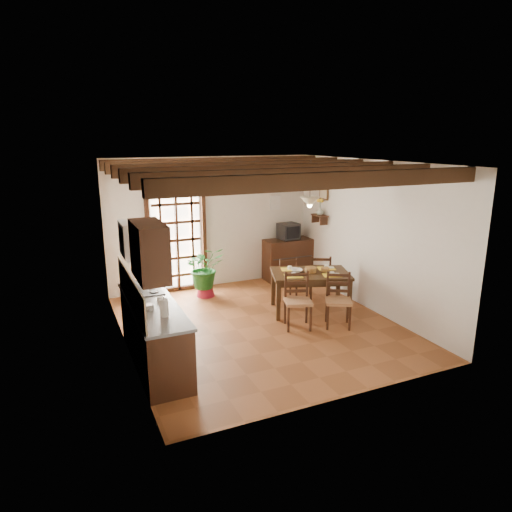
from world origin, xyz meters
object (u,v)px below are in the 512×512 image
kitchen_counter (154,332)px  potted_plant (205,270)px  chair_far_right (320,284)px  sideboard (288,259)px  chair_near_left (298,311)px  dining_table (310,277)px  chair_near_right (338,310)px  chair_far_left (286,286)px  pendant_lamp (310,201)px  crt_tv (289,231)px

kitchen_counter → potted_plant: 2.91m
chair_far_right → sideboard: 1.43m
chair_near_left → dining_table: bearing=63.2°
kitchen_counter → chair_near_right: (3.18, 0.05, -0.18)m
dining_table → chair_near_right: (0.10, -0.80, -0.37)m
chair_near_left → potted_plant: 2.39m
chair_far_left → sideboard: bearing=-113.0°
chair_near_left → chair_far_left: bearing=89.2°
chair_far_left → pendant_lamp: bearing=104.1°
dining_table → chair_far_left: (-0.09, 0.80, -0.39)m
kitchen_counter → crt_tv: (3.67, 2.82, 0.65)m
dining_table → chair_far_right: size_ratio=1.79×
chair_near_right → pendant_lamp: 2.00m
chair_near_right → crt_tv: crt_tv is taller
chair_near_left → chair_near_right: chair_near_left is taller
pendant_lamp → dining_table: bearing=-90.0°
chair_near_left → potted_plant: potted_plant is taller
kitchen_counter → chair_near_right: size_ratio=2.41×
sideboard → crt_tv: 0.66m
chair_near_left → crt_tv: bearing=84.2°
dining_table → chair_far_right: (0.57, 0.56, -0.38)m
pendant_lamp → crt_tv: bearing=72.7°
dining_table → potted_plant: size_ratio=0.72×
kitchen_counter → crt_tv: kitchen_counter is taller
chair_far_left → kitchen_counter: bearing=35.4°
chair_near_right → pendant_lamp: (-0.10, 0.90, 1.79)m
kitchen_counter → chair_near_right: 3.19m
chair_near_left → chair_far_left: chair_near_left is taller
dining_table → chair_near_left: 0.88m
dining_table → chair_near_right: 0.89m
chair_far_left → sideboard: (0.68, 1.18, 0.19)m
chair_far_left → crt_tv: (0.68, 1.18, 0.85)m
chair_near_left → pendant_lamp: 1.98m
sideboard → chair_far_left: bearing=-119.3°
chair_far_right → potted_plant: (-2.10, 1.05, 0.28)m
sideboard → dining_table: bearing=-106.1°
chair_near_right → potted_plant: (-1.62, 2.41, 0.28)m
dining_table → chair_far_left: size_ratio=1.85×
chair_far_right → pendant_lamp: bearing=66.9°
dining_table → pendant_lamp: size_ratio=1.93×
chair_near_left → pendant_lamp: pendant_lamp is taller
chair_far_left → potted_plant: potted_plant is taller
chair_far_left → sideboard: 1.38m
kitchen_counter → dining_table: size_ratio=1.38×
dining_table → chair_near_left: (-0.57, -0.56, -0.37)m
dining_table → crt_tv: (0.58, 1.97, 0.46)m
dining_table → chair_far_left: chair_far_left is taller
sideboard → crt_tv: (0.00, -0.01, 0.66)m
chair_far_right → chair_near_left: bearing=72.4°
dining_table → potted_plant: potted_plant is taller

